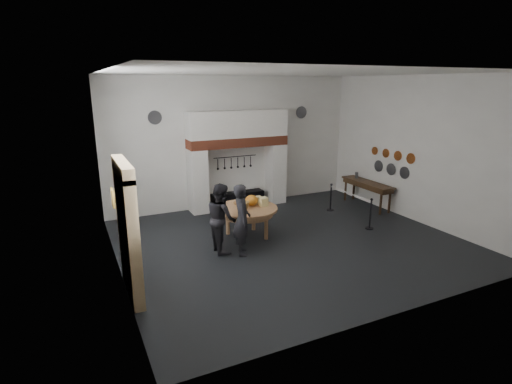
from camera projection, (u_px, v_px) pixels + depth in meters
name	position (u px, v px, depth m)	size (l,w,h in m)	color
floor	(290.00, 241.00, 11.07)	(9.00, 8.00, 0.02)	black
ceiling	(294.00, 73.00, 9.89)	(9.00, 8.00, 0.02)	silver
wall_back	(234.00, 142.00, 13.97)	(9.00, 0.02, 4.50)	white
wall_front	(408.00, 201.00, 7.00)	(9.00, 0.02, 4.50)	white
wall_left	(112.00, 179.00, 8.62)	(0.02, 8.00, 4.50)	white
wall_right	(418.00, 150.00, 12.34)	(0.02, 8.00, 4.50)	white
chimney_pier_left	(198.00, 181.00, 13.36)	(0.55, 0.70, 2.15)	silver
chimney_pier_right	(275.00, 173.00, 14.58)	(0.55, 0.70, 2.15)	silver
hearth_brick_band	(238.00, 142.00, 13.64)	(3.50, 0.72, 0.32)	#9E442B
chimney_hood	(238.00, 124.00, 13.48)	(3.50, 0.70, 0.90)	silver
iron_range	(238.00, 199.00, 14.25)	(1.90, 0.45, 0.50)	black
utensil_rail	(235.00, 157.00, 14.03)	(0.02, 0.02, 1.60)	black
door_recess	(124.00, 237.00, 8.02)	(0.04, 1.10, 2.50)	black
door_jamb_near	(134.00, 247.00, 7.44)	(0.22, 0.30, 2.60)	tan
door_jamb_far	(123.00, 224.00, 8.66)	(0.22, 0.30, 2.60)	tan
door_lintel	(122.00, 169.00, 7.69)	(0.22, 1.70, 0.30)	tan
wall_plaque	(113.00, 198.00, 9.51)	(0.05, 0.34, 0.44)	gold
work_table	(247.00, 209.00, 11.21)	(1.74, 1.74, 0.07)	tan
pumpkin	(251.00, 200.00, 11.33)	(0.36, 0.36, 0.31)	orange
cheese_block_big	(263.00, 202.00, 11.33)	(0.22, 0.22, 0.24)	#E9DA8B
cheese_block_small	(258.00, 200.00, 11.59)	(0.18, 0.18, 0.20)	#F3D591
wicker_basket	(244.00, 206.00, 10.98)	(0.32, 0.32, 0.22)	olive
bread_loaf	(238.00, 202.00, 11.44)	(0.31, 0.18, 0.13)	#965C35
visitor_near	(242.00, 220.00, 10.05)	(0.67, 0.44, 1.84)	black
visitor_far	(221.00, 218.00, 10.24)	(0.88, 0.68, 1.81)	black
side_table	(367.00, 183.00, 14.02)	(0.55, 2.20, 0.06)	#3D2716
pewter_jug	(357.00, 175.00, 14.51)	(0.12, 0.12, 0.22)	#45464A
copper_pan_a	(411.00, 159.00, 12.58)	(0.34, 0.34, 0.03)	#C6662D
copper_pan_b	(398.00, 156.00, 13.06)	(0.32, 0.32, 0.03)	#C6662D
copper_pan_c	(386.00, 153.00, 13.54)	(0.30, 0.30, 0.03)	#C6662D
copper_pan_d	(375.00, 151.00, 14.02)	(0.28, 0.28, 0.03)	#C6662D
pewter_plate_left	(404.00, 173.00, 12.89)	(0.40, 0.40, 0.03)	#4C4C51
pewter_plate_mid	(391.00, 169.00, 13.41)	(0.40, 0.40, 0.03)	#4C4C51
pewter_plate_right	(379.00, 166.00, 13.93)	(0.40, 0.40, 0.03)	#4C4C51
pewter_plate_back_left	(155.00, 118.00, 12.56)	(0.44, 0.44, 0.03)	#4C4C51
pewter_plate_back_right	(301.00, 112.00, 14.80)	(0.44, 0.44, 0.03)	#4C4C51
barrier_post_near	(370.00, 215.00, 11.92)	(0.05, 0.05, 0.90)	black
barrier_post_far	(331.00, 198.00, 13.67)	(0.05, 0.05, 0.90)	black
barrier_rope	(350.00, 194.00, 12.69)	(0.04, 0.04, 2.00)	silver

